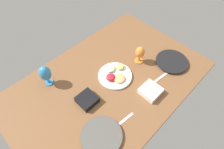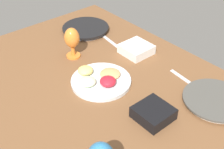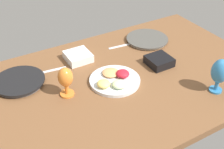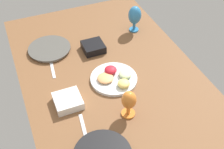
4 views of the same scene
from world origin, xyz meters
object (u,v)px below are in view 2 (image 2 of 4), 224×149
Objects in this scene: dinner_plate_right at (86,29)px; fruit_platter at (100,80)px; square_bowl_black at (153,113)px; hurricane_glass_orange at (72,40)px; dinner_plate_left at (215,100)px; square_bowl_white at (136,49)px.

fruit_platter is at bearing 150.93° from dinner_plate_right.
square_bowl_black is at bearing -176.28° from fruit_platter.
hurricane_glass_orange reaches higher than fruit_platter.
hurricane_glass_orange is at bearing 20.34° from dinner_plate_left.
dinner_plate_right is at bearing -29.07° from fruit_platter.
dinner_plate_right is 1.68× the size of hurricane_glass_orange.
fruit_platter reaches higher than dinner_plate_right.
square_bowl_black is at bearing 68.15° from dinner_plate_left.
dinner_plate_right reaches higher than dinner_plate_left.
dinner_plate_right is 29.72cm from hurricane_glass_orange.
hurricane_glass_orange is 33.73cm from square_bowl_white.
hurricane_glass_orange is at bearing 130.83° from dinner_plate_right.
fruit_platter is 2.04× the size of square_bowl_black.
square_bowl_white is (-18.70, -27.09, -7.35)cm from hurricane_glass_orange.
square_bowl_black is at bearing 143.86° from square_bowl_white.
dinner_plate_left is 1.00× the size of fruit_platter.
hurricane_glass_orange is (-18.59, 21.51, 8.66)cm from dinner_plate_right.
dinner_plate_right is 79.69cm from square_bowl_black.
square_bowl_white is at bearing -76.02° from fruit_platter.
dinner_plate_right is 0.99× the size of fruit_platter.
fruit_platter is 1.69× the size of hurricane_glass_orange.
dinner_plate_left is 73.56cm from hurricane_glass_orange.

